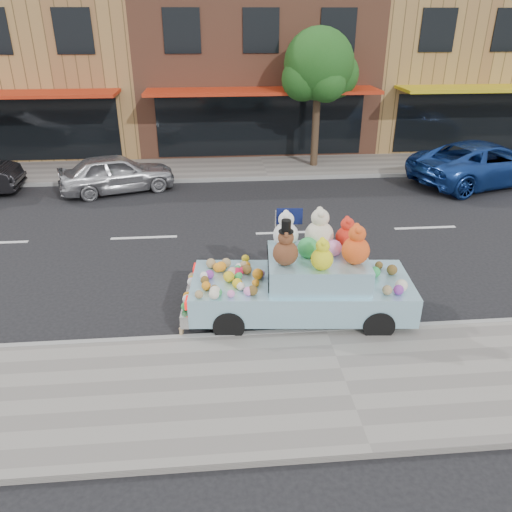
{
  "coord_description": "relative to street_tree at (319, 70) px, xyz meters",
  "views": [
    {
      "loc": [
        -2.04,
        -12.81,
        5.52
      ],
      "look_at": [
        -1.25,
        -4.01,
        1.25
      ],
      "focal_mm": 35.0,
      "sensor_mm": 36.0,
      "label": 1
    }
  ],
  "objects": [
    {
      "name": "near_kerb",
      "position": [
        -2.03,
        -11.55,
        -3.63
      ],
      "size": [
        60.0,
        0.12,
        0.13
      ],
      "primitive_type": "cube",
      "color": "gray",
      "rests_on": "ground"
    },
    {
      "name": "ground",
      "position": [
        -2.03,
        -6.55,
        -3.69
      ],
      "size": [
        120.0,
        120.0,
        0.0
      ],
      "primitive_type": "plane",
      "color": "black",
      "rests_on": "ground"
    },
    {
      "name": "storefront_right",
      "position": [
        7.97,
        5.42,
        -0.05
      ],
      "size": [
        10.0,
        9.8,
        7.3
      ],
      "color": "#9F7843",
      "rests_on": "ground"
    },
    {
      "name": "car_silver",
      "position": [
        -7.34,
        -2.41,
        -3.04
      ],
      "size": [
        4.14,
        2.66,
        1.31
      ],
      "primitive_type": "imported",
      "rotation": [
        0.0,
        0.0,
        1.88
      ],
      "color": "#ADADB2",
      "rests_on": "ground"
    },
    {
      "name": "storefront_mid",
      "position": [
        -2.03,
        5.42,
        -0.05
      ],
      "size": [
        10.0,
        9.8,
        7.3
      ],
      "color": "#90553D",
      "rests_on": "ground"
    },
    {
      "name": "car_blue",
      "position": [
        5.65,
        -2.64,
        -2.93
      ],
      "size": [
        5.96,
        4.0,
        1.52
      ],
      "primitive_type": "imported",
      "rotation": [
        0.0,
        0.0,
        1.87
      ],
      "color": "navy",
      "rests_on": "ground"
    },
    {
      "name": "far_sidewalk",
      "position": [
        -2.03,
        -0.05,
        -3.63
      ],
      "size": [
        60.0,
        3.0,
        0.12
      ],
      "primitive_type": "cube",
      "color": "gray",
      "rests_on": "ground"
    },
    {
      "name": "far_kerb",
      "position": [
        -2.03,
        -1.55,
        -3.63
      ],
      "size": [
        60.0,
        0.12,
        0.13
      ],
      "primitive_type": "cube",
      "color": "gray",
      "rests_on": "ground"
    },
    {
      "name": "near_sidewalk",
      "position": [
        -2.03,
        -13.05,
        -3.63
      ],
      "size": [
        60.0,
        3.0,
        0.12
      ],
      "primitive_type": "cube",
      "color": "gray",
      "rests_on": "ground"
    },
    {
      "name": "storefront_left",
      "position": [
        -12.03,
        5.42,
        -0.05
      ],
      "size": [
        10.0,
        9.8,
        7.3
      ],
      "color": "#9F7843",
      "rests_on": "ground"
    },
    {
      "name": "art_car",
      "position": [
        -2.38,
        -10.85,
        -2.89
      ],
      "size": [
        4.62,
        2.12,
        2.23
      ],
      "rotation": [
        0.0,
        0.0,
        -0.09
      ],
      "color": "black",
      "rests_on": "ground"
    },
    {
      "name": "street_tree",
      "position": [
        0.0,
        0.0,
        0.0
      ],
      "size": [
        3.0,
        2.7,
        5.22
      ],
      "color": "#38281C",
      "rests_on": "ground"
    }
  ]
}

